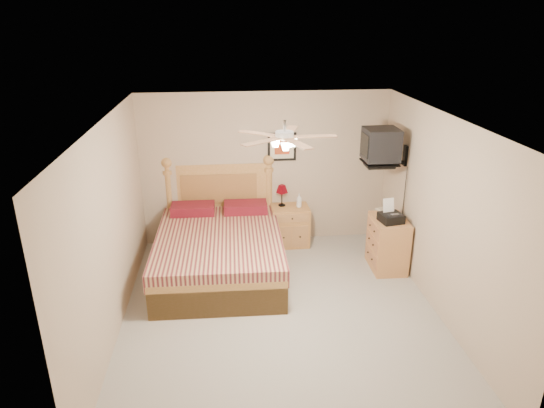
{
  "coord_description": "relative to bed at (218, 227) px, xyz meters",
  "views": [
    {
      "loc": [
        -0.65,
        -5.28,
        3.58
      ],
      "look_at": [
        -0.02,
        0.9,
        1.16
      ],
      "focal_mm": 32.0,
      "sensor_mm": 36.0,
      "label": 1
    }
  ],
  "objects": [
    {
      "name": "framed_picture",
      "position": [
        1.05,
        1.11,
        0.87
      ],
      "size": [
        0.46,
        0.04,
        0.46
      ],
      "primitive_type": "cube",
      "color": "black",
      "rests_on": "wall_back"
    },
    {
      "name": "wall_right",
      "position": [
        2.78,
        -1.12,
        0.5
      ],
      "size": [
        0.04,
        4.5,
        2.5
      ],
      "primitive_type": "cube",
      "color": "tan",
      "rests_on": "ground"
    },
    {
      "name": "fax_machine",
      "position": [
        2.48,
        -0.19,
        0.22
      ],
      "size": [
        0.36,
        0.38,
        0.33
      ],
      "primitive_type": null,
      "rotation": [
        0.0,
        0.0,
        0.19
      ],
      "color": "black",
      "rests_on": "dresser"
    },
    {
      "name": "ceiling",
      "position": [
        0.78,
        -1.12,
        1.75
      ],
      "size": [
        4.0,
        4.5,
        0.04
      ],
      "primitive_type": "cube",
      "color": "white",
      "rests_on": "ground"
    },
    {
      "name": "magazine_upper",
      "position": [
        2.46,
        0.13,
        0.09
      ],
      "size": [
        0.24,
        0.29,
        0.02
      ],
      "primitive_type": "imported",
      "rotation": [
        0.0,
        0.0,
        0.2
      ],
      "color": "tan",
      "rests_on": "magazine_lower"
    },
    {
      "name": "wall_left",
      "position": [
        -1.22,
        -1.12,
        0.5
      ],
      "size": [
        0.04,
        4.5,
        2.5
      ],
      "primitive_type": "cube",
      "color": "tan",
      "rests_on": "ground"
    },
    {
      "name": "ceiling_fan",
      "position": [
        0.78,
        -1.32,
        1.61
      ],
      "size": [
        1.14,
        1.14,
        0.28
      ],
      "primitive_type": null,
      "color": "white",
      "rests_on": "ceiling"
    },
    {
      "name": "magazine_lower",
      "position": [
        2.44,
        0.14,
        0.07
      ],
      "size": [
        0.31,
        0.35,
        0.03
      ],
      "primitive_type": "imported",
      "rotation": [
        0.0,
        0.0,
        0.35
      ],
      "color": "beige",
      "rests_on": "dresser"
    },
    {
      "name": "wall_front",
      "position": [
        0.78,
        -3.37,
        0.5
      ],
      "size": [
        4.0,
        0.04,
        2.5
      ],
      "primitive_type": "cube",
      "color": "tan",
      "rests_on": "ground"
    },
    {
      "name": "wall_tv",
      "position": [
        2.53,
        0.22,
        1.06
      ],
      "size": [
        0.56,
        0.46,
        0.58
      ],
      "primitive_type": null,
      "color": "black",
      "rests_on": "wall_right"
    },
    {
      "name": "dresser",
      "position": [
        2.51,
        -0.08,
        -0.35
      ],
      "size": [
        0.49,
        0.69,
        0.8
      ],
      "primitive_type": "cube",
      "rotation": [
        0.0,
        0.0,
        -0.02
      ],
      "color": "#B27644",
      "rests_on": "ground"
    },
    {
      "name": "bed",
      "position": [
        0.0,
        0.0,
        0.0
      ],
      "size": [
        1.8,
        2.34,
        1.5
      ],
      "primitive_type": null,
      "rotation": [
        0.0,
        0.0,
        -0.02
      ],
      "color": "#AC7E37",
      "rests_on": "ground"
    },
    {
      "name": "wall_back",
      "position": [
        0.78,
        1.13,
        0.5
      ],
      "size": [
        4.0,
        0.04,
        2.5
      ],
      "primitive_type": "cube",
      "color": "tan",
      "rests_on": "ground"
    },
    {
      "name": "lotion_bottle",
      "position": [
        1.31,
        0.87,
        0.03
      ],
      "size": [
        0.11,
        0.11,
        0.23
      ],
      "primitive_type": "imported",
      "rotation": [
        0.0,
        0.0,
        -0.38
      ],
      "color": "white",
      "rests_on": "nightstand"
    },
    {
      "name": "floor",
      "position": [
        0.78,
        -1.12,
        -0.75
      ],
      "size": [
        4.5,
        4.5,
        0.0
      ],
      "primitive_type": "plane",
      "color": "gray",
      "rests_on": "ground"
    },
    {
      "name": "nightstand",
      "position": [
        1.16,
        0.88,
        -0.42
      ],
      "size": [
        0.62,
        0.47,
        0.66
      ],
      "primitive_type": "cube",
      "rotation": [
        0.0,
        0.0,
        0.01
      ],
      "color": "#9D5F36",
      "rests_on": "ground"
    },
    {
      "name": "table_lamp",
      "position": [
        1.04,
        0.96,
        0.09
      ],
      "size": [
        0.22,
        0.22,
        0.36
      ],
      "primitive_type": null,
      "rotation": [
        0.0,
        0.0,
        -0.15
      ],
      "color": "#5E020D",
      "rests_on": "nightstand"
    }
  ]
}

